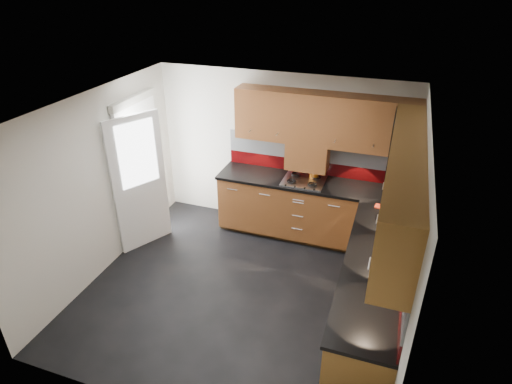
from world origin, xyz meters
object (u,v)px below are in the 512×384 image
at_px(gas_hob, 304,181).
at_px(food_processor, 387,208).
at_px(toaster, 399,185).
at_px(utensil_pot, 314,172).

bearing_deg(gas_hob, food_processor, -27.37).
height_order(toaster, food_processor, food_processor).
bearing_deg(utensil_pot, food_processor, -35.71).
xyz_separation_m(gas_hob, toaster, (1.30, 0.15, 0.07)).
xyz_separation_m(utensil_pot, food_processor, (1.08, -0.78, 0.03)).
height_order(utensil_pot, toaster, utensil_pot).
relative_size(utensil_pot, toaster, 1.60).
distance_m(toaster, food_processor, 0.77).
relative_size(utensil_pot, food_processor, 1.67).
bearing_deg(toaster, utensil_pot, 179.35).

